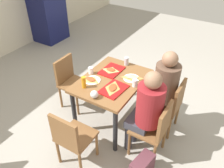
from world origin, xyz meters
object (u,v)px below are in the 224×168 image
at_px(pizza_slice_c, 90,79).
at_px(condiment_bottle, 84,82).
at_px(main_table, 112,86).
at_px(chair_far_side, 70,79).
at_px(plastic_cup_b, 135,83).
at_px(chair_near_right, 170,103).
at_px(handbag, 142,167).
at_px(foil_bundle, 94,94).
at_px(person_in_red, 147,108).
at_px(chair_near_left, 156,128).
at_px(paper_plate_near_edge, 131,78).
at_px(pizza_slice_d, 132,77).
at_px(pizza_slice_b, 111,70).
at_px(plastic_cup_a, 91,70).
at_px(person_in_brown_jacket, 163,86).
at_px(drink_fridge, 46,1).
at_px(tray_red_near, 114,89).
at_px(soda_can, 126,61).
at_px(tray_red_far, 112,70).
at_px(paper_plate_center, 92,80).
at_px(chair_left_end, 71,137).
at_px(pizza_slice_a, 113,88).

height_order(pizza_slice_c, condiment_bottle, condiment_bottle).
bearing_deg(main_table, pizza_slice_c, 125.02).
distance_m(chair_far_side, plastic_cup_b, 1.15).
relative_size(chair_near_right, handbag, 2.60).
bearing_deg(foil_bundle, person_in_red, -73.45).
bearing_deg(chair_near_left, chair_far_side, 80.43).
bearing_deg(chair_far_side, chair_near_right, -80.43).
distance_m(chair_near_left, chair_far_side, 1.57).
bearing_deg(paper_plate_near_edge, main_table, 126.15).
distance_m(chair_near_right, pizza_slice_d, 0.63).
xyz_separation_m(chair_near_right, handbag, (-0.87, -0.02, -0.34)).
bearing_deg(pizza_slice_b, plastic_cup_a, 132.95).
height_order(person_in_brown_jacket, plastic_cup_b, person_in_brown_jacket).
distance_m(foil_bundle, handbag, 1.03).
relative_size(main_table, drink_fridge, 0.55).
xyz_separation_m(tray_red_near, plastic_cup_a, (0.16, 0.47, 0.04)).
height_order(chair_near_right, pizza_slice_c, chair_near_right).
bearing_deg(chair_near_right, soda_can, 77.04).
distance_m(chair_far_side, tray_red_far, 0.74).
xyz_separation_m(main_table, pizza_slice_b, (0.17, 0.12, 0.14)).
distance_m(paper_plate_center, foil_bundle, 0.37).
distance_m(chair_left_end, condiment_bottle, 0.70).
bearing_deg(plastic_cup_b, drink_fridge, 62.14).
distance_m(chair_near_right, pizza_slice_b, 0.95).
distance_m(pizza_slice_b, plastic_cup_b, 0.48).
xyz_separation_m(chair_near_right, pizza_slice_a, (-0.44, 0.65, 0.30)).
relative_size(chair_near_right, pizza_slice_c, 3.64).
bearing_deg(soda_can, main_table, -177.48).
xyz_separation_m(person_in_brown_jacket, paper_plate_near_edge, (-0.10, 0.42, 0.03)).
xyz_separation_m(pizza_slice_c, condiment_bottle, (-0.17, -0.02, 0.06)).
bearing_deg(paper_plate_center, plastic_cup_a, 41.86).
height_order(pizza_slice_c, plastic_cup_a, plastic_cup_a).
xyz_separation_m(main_table, pizza_slice_a, (-0.18, -0.12, 0.14)).
relative_size(tray_red_near, paper_plate_near_edge, 1.64).
xyz_separation_m(person_in_red, soda_can, (0.70, 0.65, 0.09)).
height_order(main_table, pizza_slice_a, pizza_slice_a).
height_order(chair_near_left, foil_bundle, foil_bundle).
height_order(chair_near_right, chair_left_end, same).
xyz_separation_m(tray_red_far, soda_can, (0.26, -0.10, 0.05)).
xyz_separation_m(plastic_cup_a, drink_fridge, (1.73, 2.52, 0.14)).
height_order(pizza_slice_b, condiment_bottle, condiment_bottle).
distance_m(handbag, drink_fridge, 4.39).
distance_m(chair_near_right, pizza_slice_a, 0.84).
distance_m(pizza_slice_c, pizza_slice_d, 0.57).
bearing_deg(plastic_cup_a, paper_plate_near_edge, -71.49).
distance_m(chair_left_end, soda_can, 1.39).
xyz_separation_m(person_in_red, handbag, (-0.35, -0.16, -0.59)).
bearing_deg(plastic_cup_b, person_in_red, -133.47).
relative_size(chair_near_left, pizza_slice_d, 3.14).
distance_m(foil_bundle, drink_fridge, 3.59).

